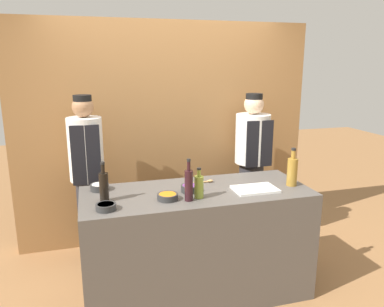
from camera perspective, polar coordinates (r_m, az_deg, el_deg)
The scene contains 15 objects.
ground_plane at distance 3.52m, azimuth 0.71°, elevation -20.30°, with size 14.00×14.00×0.00m, color olive.
cabinet_wall at distance 4.18m, azimuth -4.00°, elevation 3.07°, with size 3.23×0.18×2.40m.
counter at distance 3.28m, azimuth 0.73°, elevation -13.47°, with size 1.88×0.75×0.94m.
sauce_bowl_green at distance 2.77m, azimuth -12.98°, elevation -7.88°, with size 0.15×0.15×0.05m.
sauce_bowl_white at distance 3.19m, azimuth -13.91°, elevation -4.95°, with size 0.15×0.15×0.05m.
sauce_bowl_orange at distance 2.90m, azimuth -3.74°, elevation -6.54°, with size 0.16×0.16×0.05m.
sauce_bowl_purple at distance 3.06m, azimuth -0.34°, elevation -5.28°, with size 0.15×0.15×0.06m.
cutting_board at distance 3.14m, azimuth 9.58°, elevation -5.38°, with size 0.35×0.24×0.02m.
bottle_vinegar at distance 3.30m, azimuth 15.03°, elevation -2.58°, with size 0.09×0.09×0.33m.
bottle_oil at distance 2.91m, azimuth 1.06°, elevation -5.00°, with size 0.07×0.07×0.24m.
bottle_soy at distance 2.91m, azimuth -13.28°, elevation -4.85°, with size 0.07×0.07×0.31m.
bottle_wine at distance 2.84m, azimuth -0.50°, elevation -4.74°, with size 0.06×0.06×0.33m.
wooden_spoon at distance 3.29m, azimuth 1.79°, elevation -4.31°, with size 0.23×0.04×0.02m.
chef_left at distance 3.76m, azimuth -15.64°, elevation -3.05°, with size 0.33×0.33×1.68m.
chef_right at distance 4.13m, azimuth 9.08°, elevation -1.55°, with size 0.37×0.37×1.65m.
Camera 1 is at (-0.83, -2.80, 1.97)m, focal length 35.00 mm.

